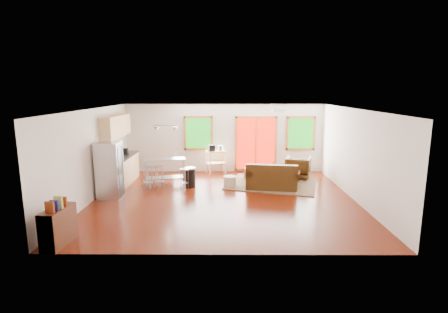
{
  "coord_description": "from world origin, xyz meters",
  "views": [
    {
      "loc": [
        0.06,
        -9.75,
        3.12
      ],
      "look_at": [
        0.0,
        0.3,
        1.2
      ],
      "focal_mm": 28.0,
      "sensor_mm": 36.0,
      "label": 1
    }
  ],
  "objects_px": {
    "ottoman": "(254,175)",
    "island": "(165,167)",
    "loveseat": "(271,178)",
    "coffee_table": "(285,173)",
    "refrigerator": "(110,170)",
    "rug": "(272,184)",
    "armchair": "(298,166)",
    "kitchen_cart": "(215,154)"
  },
  "relations": [
    {
      "from": "armchair",
      "to": "kitchen_cart",
      "type": "height_order",
      "value": "kitchen_cart"
    },
    {
      "from": "ottoman",
      "to": "loveseat",
      "type": "bearing_deg",
      "value": -66.18
    },
    {
      "from": "coffee_table",
      "to": "armchair",
      "type": "height_order",
      "value": "armchair"
    },
    {
      "from": "coffee_table",
      "to": "refrigerator",
      "type": "distance_m",
      "value": 5.66
    },
    {
      "from": "rug",
      "to": "coffee_table",
      "type": "distance_m",
      "value": 0.6
    },
    {
      "from": "ottoman",
      "to": "kitchen_cart",
      "type": "bearing_deg",
      "value": 145.32
    },
    {
      "from": "loveseat",
      "to": "island",
      "type": "xyz_separation_m",
      "value": [
        -3.5,
        0.51,
        0.26
      ]
    },
    {
      "from": "coffee_table",
      "to": "island",
      "type": "distance_m",
      "value": 4.06
    },
    {
      "from": "kitchen_cart",
      "to": "loveseat",
      "type": "bearing_deg",
      "value": -47.82
    },
    {
      "from": "ottoman",
      "to": "kitchen_cart",
      "type": "distance_m",
      "value": 1.75
    },
    {
      "from": "island",
      "to": "ottoman",
      "type": "bearing_deg",
      "value": 10.96
    },
    {
      "from": "rug",
      "to": "island",
      "type": "distance_m",
      "value": 3.64
    },
    {
      "from": "armchair",
      "to": "ottoman",
      "type": "distance_m",
      "value": 1.65
    },
    {
      "from": "island",
      "to": "coffee_table",
      "type": "bearing_deg",
      "value": 2.92
    },
    {
      "from": "loveseat",
      "to": "armchair",
      "type": "distance_m",
      "value": 1.78
    },
    {
      "from": "ottoman",
      "to": "island",
      "type": "xyz_separation_m",
      "value": [
        -3.02,
        -0.58,
        0.41
      ]
    },
    {
      "from": "rug",
      "to": "kitchen_cart",
      "type": "bearing_deg",
      "value": 141.63
    },
    {
      "from": "ottoman",
      "to": "refrigerator",
      "type": "distance_m",
      "value": 4.85
    },
    {
      "from": "island",
      "to": "kitchen_cart",
      "type": "relative_size",
      "value": 1.33
    },
    {
      "from": "ottoman",
      "to": "kitchen_cart",
      "type": "height_order",
      "value": "kitchen_cart"
    },
    {
      "from": "loveseat",
      "to": "ottoman",
      "type": "relative_size",
      "value": 2.9
    },
    {
      "from": "loveseat",
      "to": "kitchen_cart",
      "type": "relative_size",
      "value": 1.54
    },
    {
      "from": "refrigerator",
      "to": "island",
      "type": "relative_size",
      "value": 1.12
    },
    {
      "from": "ottoman",
      "to": "kitchen_cart",
      "type": "xyz_separation_m",
      "value": [
        -1.37,
        0.94,
        0.56
      ]
    },
    {
      "from": "refrigerator",
      "to": "island",
      "type": "distance_m",
      "value": 1.99
    },
    {
      "from": "armchair",
      "to": "ottoman",
      "type": "bearing_deg",
      "value": 27.2
    },
    {
      "from": "coffee_table",
      "to": "ottoman",
      "type": "xyz_separation_m",
      "value": [
        -1.03,
        0.38,
        -0.15
      ]
    },
    {
      "from": "loveseat",
      "to": "refrigerator",
      "type": "xyz_separation_m",
      "value": [
        -4.84,
        -0.94,
        0.48
      ]
    },
    {
      "from": "refrigerator",
      "to": "island",
      "type": "height_order",
      "value": "refrigerator"
    },
    {
      "from": "ottoman",
      "to": "kitchen_cart",
      "type": "relative_size",
      "value": 0.53
    },
    {
      "from": "rug",
      "to": "refrigerator",
      "type": "height_order",
      "value": "refrigerator"
    },
    {
      "from": "loveseat",
      "to": "kitchen_cart",
      "type": "bearing_deg",
      "value": 139.42
    },
    {
      "from": "loveseat",
      "to": "ottoman",
      "type": "height_order",
      "value": "loveseat"
    },
    {
      "from": "coffee_table",
      "to": "rug",
      "type": "bearing_deg",
      "value": -155.03
    },
    {
      "from": "refrigerator",
      "to": "island",
      "type": "bearing_deg",
      "value": 47.3
    },
    {
      "from": "coffee_table",
      "to": "island",
      "type": "xyz_separation_m",
      "value": [
        -4.05,
        -0.21,
        0.25
      ]
    },
    {
      "from": "armchair",
      "to": "island",
      "type": "bearing_deg",
      "value": 27.91
    },
    {
      "from": "ottoman",
      "to": "island",
      "type": "distance_m",
      "value": 3.1
    },
    {
      "from": "rug",
      "to": "refrigerator",
      "type": "distance_m",
      "value": 5.2
    },
    {
      "from": "refrigerator",
      "to": "kitchen_cart",
      "type": "xyz_separation_m",
      "value": [
        2.99,
        2.99,
        -0.07
      ]
    },
    {
      "from": "rug",
      "to": "ottoman",
      "type": "xyz_separation_m",
      "value": [
        -0.57,
        0.59,
        0.18
      ]
    },
    {
      "from": "coffee_table",
      "to": "ottoman",
      "type": "height_order",
      "value": "coffee_table"
    }
  ]
}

